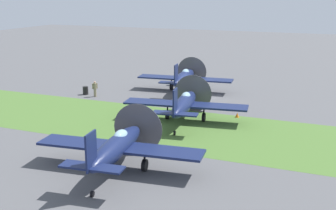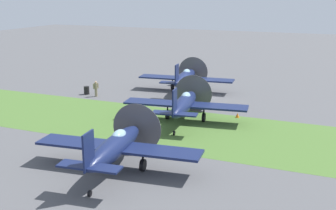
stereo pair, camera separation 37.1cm
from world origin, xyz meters
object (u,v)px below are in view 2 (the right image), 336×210
at_px(airplane_lead, 185,78).
at_px(airplane_wingman, 185,103).
at_px(airplane_trail, 116,146).
at_px(runway_marker_cone, 237,115).
at_px(fuel_drum, 87,90).
at_px(ground_crew_chief, 96,88).

height_order(airplane_lead, airplane_wingman, airplane_wingman).
relative_size(airplane_wingman, airplane_trail, 1.00).
relative_size(airplane_lead, airplane_trail, 1.00).
relative_size(airplane_wingman, runway_marker_cone, 25.26).
distance_m(airplane_wingman, fuel_drum, 14.82).
height_order(airplane_lead, airplane_trail, airplane_trail).
distance_m(airplane_lead, airplane_trail, 22.86).
xyz_separation_m(airplane_wingman, fuel_drum, (-13.75, 5.40, -1.20)).
distance_m(airplane_wingman, runway_marker_cone, 5.23).
bearing_deg(ground_crew_chief, airplane_lead, -17.95).
bearing_deg(ground_crew_chief, runway_marker_cone, -60.86).
bearing_deg(ground_crew_chief, airplane_trail, -108.37).
xyz_separation_m(airplane_lead, fuel_drum, (-9.72, -5.53, -1.19)).
bearing_deg(ground_crew_chief, airplane_wingman, -76.15).
xyz_separation_m(airplane_lead, airplane_trail, (3.76, -22.55, 0.01)).
xyz_separation_m(ground_crew_chief, runway_marker_cone, (16.24, -1.90, -0.69)).
xyz_separation_m(airplane_wingman, ground_crew_chief, (-12.21, 4.93, -0.74)).
distance_m(airplane_wingman, airplane_trail, 11.63).
bearing_deg(airplane_lead, airplane_wingman, -75.94).
bearing_deg(airplane_trail, fuel_drum, 122.07).
bearing_deg(runway_marker_cone, fuel_drum, 172.39).
height_order(airplane_wingman, ground_crew_chief, airplane_wingman).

